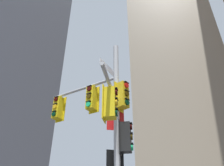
# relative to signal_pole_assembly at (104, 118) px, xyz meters

# --- Properties ---
(building_mid_block) EXTENTS (12.83, 12.83, 54.19)m
(building_mid_block) POSITION_rel_signal_pole_assembly_xyz_m (3.68, 25.40, 22.19)
(building_mid_block) COLOR tan
(building_mid_block) RESTS_ON ground
(signal_pole_assembly) EXTENTS (3.76, 3.48, 8.18)m
(signal_pole_assembly) POSITION_rel_signal_pole_assembly_xyz_m (0.00, 0.00, 0.00)
(signal_pole_assembly) COLOR #B2B2B5
(signal_pole_assembly) RESTS_ON ground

